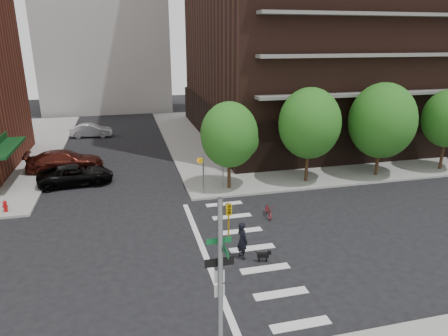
{
  "coord_description": "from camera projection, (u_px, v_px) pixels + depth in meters",
  "views": [
    {
      "loc": [
        -2.9,
        -17.51,
        10.38
      ],
      "look_at": [
        3.0,
        6.0,
        2.5
      ],
      "focal_mm": 32.0,
      "sensor_mm": 36.0,
      "label": 1
    }
  ],
  "objects": [
    {
      "name": "tree_d",
      "position": [
        448.0,
        118.0,
        31.62
      ],
      "size": [
        4.0,
        4.0,
        6.2
      ],
      "color": "#301E11",
      "rests_on": "sidewalk_ne"
    },
    {
      "name": "sidewalk_ne",
      "position": [
        333.0,
        131.0,
        46.43
      ],
      "size": [
        39.0,
        33.0,
        0.15
      ],
      "primitive_type": "cube",
      "color": "gray",
      "rests_on": "ground"
    },
    {
      "name": "parked_car_black",
      "position": [
        76.0,
        175.0,
        29.58
      ],
      "size": [
        2.86,
        5.51,
        1.48
      ],
      "primitive_type": "imported",
      "rotation": [
        0.0,
        0.0,
        1.65
      ],
      "color": "black",
      "rests_on": "ground"
    },
    {
      "name": "tree_c",
      "position": [
        382.0,
        121.0,
        30.2
      ],
      "size": [
        5.0,
        5.0,
        6.8
      ],
      "color": "#301E11",
      "rests_on": "sidewalk_ne"
    },
    {
      "name": "scooter",
      "position": [
        269.0,
        210.0,
        24.27
      ],
      "size": [
        0.76,
        1.65,
        0.83
      ],
      "primitive_type": "imported",
      "rotation": [
        0.0,
        0.0,
        -0.14
      ],
      "color": "maroon",
      "rests_on": "ground"
    },
    {
      "name": "parked_car_silver",
      "position": [
        91.0,
        130.0,
        43.95
      ],
      "size": [
        1.93,
        4.54,
        1.46
      ],
      "primitive_type": "imported",
      "rotation": [
        0.0,
        0.0,
        1.48
      ],
      "color": "#B5B8BC",
      "rests_on": "ground"
    },
    {
      "name": "parked_car_maroon",
      "position": [
        65.0,
        161.0,
        32.58
      ],
      "size": [
        2.76,
        6.09,
        1.73
      ],
      "primitive_type": "imported",
      "rotation": [
        0.0,
        0.0,
        1.63
      ],
      "color": "#461710",
      "rests_on": "ground"
    },
    {
      "name": "dog",
      "position": [
        264.0,
        255.0,
        19.39
      ],
      "size": [
        0.69,
        0.3,
        0.57
      ],
      "rotation": [
        0.0,
        0.0,
        -0.21
      ],
      "color": "black",
      "rests_on": "ground"
    },
    {
      "name": "tree_a",
      "position": [
        229.0,
        135.0,
        27.55
      ],
      "size": [
        4.0,
        4.0,
        5.9
      ],
      "color": "#301E11",
      "rests_on": "sidewalk_ne"
    },
    {
      "name": "crosswalk",
      "position": [
        237.0,
        250.0,
        20.54
      ],
      "size": [
        3.85,
        13.0,
        0.01
      ],
      "color": "silver",
      "rests_on": "ground"
    },
    {
      "name": "dog_walker",
      "position": [
        242.0,
        240.0,
        19.56
      ],
      "size": [
        0.81,
        0.66,
        1.92
      ],
      "primitive_type": "imported",
      "rotation": [
        0.0,
        0.0,
        1.9
      ],
      "color": "black",
      "rests_on": "ground"
    },
    {
      "name": "tree_b",
      "position": [
        310.0,
        123.0,
        28.78
      ],
      "size": [
        4.5,
        4.5,
        6.65
      ],
      "color": "#301E11",
      "rests_on": "sidewalk_ne"
    },
    {
      "name": "ground",
      "position": [
        195.0,
        256.0,
        20.03
      ],
      "size": [
        120.0,
        120.0,
        0.0
      ],
      "primitive_type": "plane",
      "color": "black",
      "rests_on": "ground"
    },
    {
      "name": "pedestrian_signal",
      "position": [
        208.0,
        169.0,
        27.3
      ],
      "size": [
        2.18,
        0.67,
        2.6
      ],
      "color": "slate",
      "rests_on": "sidewalk_ne"
    },
    {
      "name": "fire_hydrant",
      "position": [
        5.0,
        206.0,
        24.63
      ],
      "size": [
        0.24,
        0.24,
        0.73
      ],
      "color": "#A50C0C",
      "rests_on": "sidewalk_nw"
    },
    {
      "name": "traffic_signal",
      "position": [
        221.0,
        303.0,
        12.18
      ],
      "size": [
        0.9,
        0.75,
        6.0
      ],
      "color": "slate",
      "rests_on": "sidewalk_s"
    }
  ]
}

